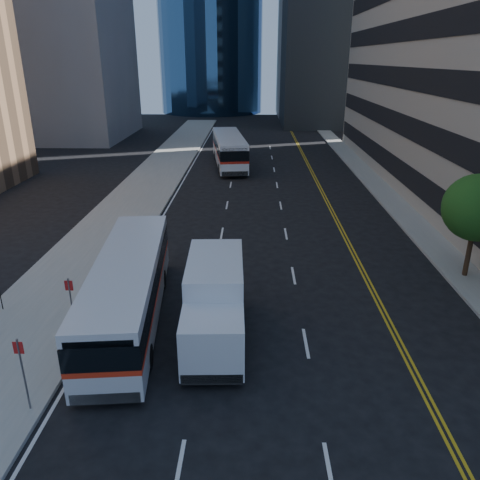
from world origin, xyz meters
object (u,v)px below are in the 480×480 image
(bus_front, at_px, (129,288))
(box_truck, at_px, (215,302))
(street_tree, at_px, (477,208))
(bus_rear, at_px, (229,149))

(bus_front, bearing_deg, box_truck, -23.62)
(bus_front, bearing_deg, street_tree, 10.54)
(box_truck, bearing_deg, bus_front, 159.71)
(box_truck, bearing_deg, bus_rear, 89.44)
(bus_front, xyz_separation_m, box_truck, (3.60, -1.16, 0.04))
(bus_front, distance_m, box_truck, 3.78)
(street_tree, height_order, bus_front, street_tree)
(street_tree, height_order, box_truck, street_tree)
(street_tree, bearing_deg, box_truck, -154.57)
(street_tree, bearing_deg, bus_front, -163.76)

